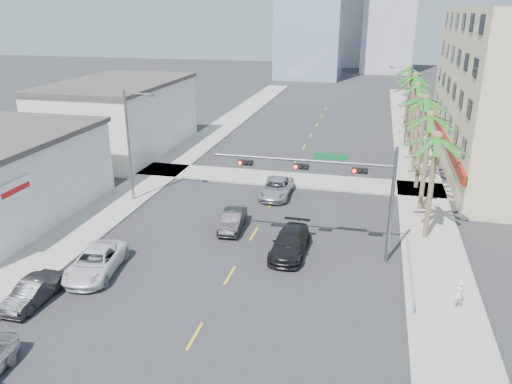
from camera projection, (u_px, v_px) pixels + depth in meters
ground at (208, 313)px, 25.90m from camera, size 260.00×260.00×0.00m
sidewalk_right at (422, 198)px, 41.48m from camera, size 4.00×120.00×0.15m
sidewalk_left at (155, 176)px, 46.75m from camera, size 4.00×120.00×0.15m
sidewalk_cross at (285, 179)px, 45.94m from camera, size 80.00×4.00×0.15m
building_left_far at (120, 118)px, 54.48m from camera, size 11.00×18.00×7.20m
traffic_signal_mast at (339, 181)px, 30.13m from camera, size 11.12×0.54×7.20m
palm_tree_0 at (437, 138)px, 31.84m from camera, size 4.80×4.80×7.80m
palm_tree_1 at (431, 117)px, 36.47m from camera, size 4.80×4.80×8.16m
palm_tree_2 at (426, 100)px, 41.09m from camera, size 4.80×4.80×8.52m
palm_tree_3 at (421, 98)px, 46.07m from camera, size 4.80×4.80×7.80m
palm_tree_4 at (418, 86)px, 50.70m from camera, size 4.80×4.80×8.16m
palm_tree_5 at (415, 76)px, 55.32m from camera, size 4.80×4.80×8.52m
palm_tree_6 at (412, 77)px, 60.31m from camera, size 4.80×4.80×7.80m
palm_tree_7 at (410, 69)px, 64.93m from camera, size 4.80×4.80×8.16m
streetlight_left at (131, 141)px, 39.34m from camera, size 2.55×0.25×9.00m
streetlight_right at (407, 101)px, 56.40m from camera, size 2.55×0.25×9.00m
guardrail at (410, 269)px, 28.87m from camera, size 0.08×8.08×1.00m
car_parked_mid at (33, 292)px, 26.59m from camera, size 1.45×4.01×1.32m
car_parked_far at (96, 262)px, 29.53m from camera, size 3.13×5.59×1.48m
car_lane_left at (233, 220)px, 35.54m from camera, size 1.73×4.19×1.35m
car_lane_center at (276, 188)px, 41.81m from camera, size 2.40×5.15×1.43m
car_lane_right at (290, 243)px, 31.94m from camera, size 2.23×5.21×1.50m
pedestrian at (459, 294)px, 25.86m from camera, size 0.68×0.59×1.56m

